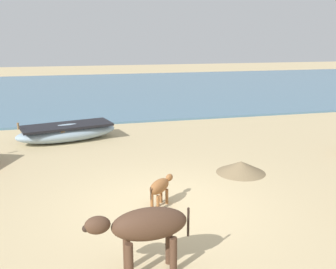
{
  "coord_description": "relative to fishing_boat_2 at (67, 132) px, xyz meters",
  "views": [
    {
      "loc": [
        -1.64,
        -6.55,
        3.16
      ],
      "look_at": [
        0.89,
        3.21,
        0.6
      ],
      "focal_mm": 40.63,
      "sensor_mm": 36.0,
      "label": 1
    }
  ],
  "objects": [
    {
      "name": "debris_pile_0",
      "position": [
        4.05,
        -4.07,
        -0.15
      ],
      "size": [
        1.45,
        1.45,
        0.29
      ],
      "primitive_type": "cone",
      "rotation": [
        0.0,
        0.0,
        4.96
      ],
      "color": "#7A6647",
      "rests_on": "ground"
    },
    {
      "name": "sea_water",
      "position": [
        1.81,
        12.05,
        -0.25
      ],
      "size": [
        60.0,
        20.0,
        0.08
      ],
      "primitive_type": "cube",
      "color": "slate",
      "rests_on": "ground"
    },
    {
      "name": "calf_near_brown",
      "position": [
        1.73,
        -5.41,
        0.1
      ],
      "size": [
        0.68,
        0.71,
        0.55
      ],
      "rotation": [
        0.0,
        0.0,
        0.82
      ],
      "color": "brown",
      "rests_on": "ground"
    },
    {
      "name": "ground",
      "position": [
        1.81,
        -5.49,
        -0.29
      ],
      "size": [
        80.0,
        80.0,
        0.0
      ],
      "primitive_type": "plane",
      "color": "tan"
    },
    {
      "name": "cow_second_adult_dark",
      "position": [
        1.05,
        -7.44,
        0.39
      ],
      "size": [
        1.47,
        0.43,
        0.95
      ],
      "rotation": [
        0.0,
        0.0,
        3.15
      ],
      "color": "#4C3323",
      "rests_on": "ground"
    },
    {
      "name": "fishing_boat_2",
      "position": [
        0.0,
        0.0,
        0.0
      ],
      "size": [
        3.28,
        1.8,
        0.74
      ],
      "rotation": [
        0.0,
        0.0,
        3.38
      ],
      "color": "#8CA5B7",
      "rests_on": "ground"
    }
  ]
}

